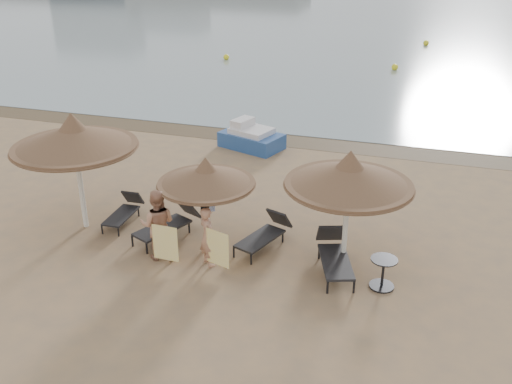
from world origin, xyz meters
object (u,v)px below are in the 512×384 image
Objects in this scene: lounger_far_right at (334,253)px; palapa_center at (206,176)px; person_left at (157,219)px; person_right at (207,232)px; palapa_left at (74,137)px; side_table at (383,274)px; pedal_boat at (251,138)px; lounger_near_right at (266,233)px; lounger_far_left at (125,210)px; lounger_near_left at (170,222)px; palapa_right at (349,175)px.

palapa_center is at bearing 159.30° from lounger_far_right.
person_left reaches higher than person_right.
palapa_left is 8.54m from side_table.
palapa_center is 3.68m from lounger_far_right.
lounger_far_right is (3.33, -0.12, -1.57)m from palapa_center.
person_right is (-4.21, -0.26, 0.55)m from side_table.
lounger_far_right is (7.00, -0.09, -2.22)m from palapa_left.
palapa_center reaches higher than pedal_boat.
palapa_center is 2.20m from lounger_near_right.
lounger_far_right is 2.82× the size of side_table.
palapa_left is 8.13m from pedal_boat.
palapa_left is 1.57× the size of lounger_far_right.
lounger_far_left is 6.15m from lounger_far_right.
pedal_boat is at bearing 102.34° from lounger_far_right.
person_left reaches higher than side_table.
pedal_boat is at bearing 113.54° from lounger_near_left.
pedal_boat reaches higher than lounger_far_left.
lounger_near_left is 1.13× the size of person_right.
lounger_far_left is at bearing 154.67° from lounger_far_right.
lounger_near_left is 7.17m from pedal_boat.
person_left reaches higher than lounger_near_right.
person_right is at bearing -163.42° from palapa_right.
side_table is 0.29× the size of pedal_boat.
person_right reaches higher than side_table.
palapa_right is 1.18× the size of pedal_boat.
person_right is (1.30, 0.06, -0.17)m from person_left.
pedal_boat is (-4.70, 7.29, -2.01)m from palapa_right.
lounger_near_left is 1.07× the size of lounger_near_right.
lounger_near_left is at bearing 171.88° from side_table.
palapa_right is at bearing 22.17° from lounger_near_left.
lounger_far_left is 4.21m from lounger_near_right.
person_left is at bearing 43.44° from person_right.
palapa_left is at bearing 175.97° from side_table.
pedal_boat reaches higher than lounger_near_left.
side_table reaches higher than lounger_far_left.
palapa_center is at bearing -62.09° from pedal_boat.
palapa_left is 5.60m from lounger_near_right.
pedal_boat is (0.02, 7.17, 0.00)m from lounger_near_left.
lounger_far_right is at bearing 19.51° from lounger_near_left.
lounger_far_right is 1.32m from side_table.
side_table is 0.35× the size of person_left.
person_left is (0.24, -1.13, 0.68)m from lounger_near_left.
palapa_right is at bearing -6.61° from lounger_far_left.
lounger_near_right is 0.74× the size of pedal_boat.
palapa_left is 7.20m from palapa_right.
palapa_left is 1.09× the size of palapa_right.
person_left is at bearing -136.17° from palapa_center.
pedal_boat is (1.60, 6.78, 0.07)m from lounger_far_left.
pedal_boat is (-1.51, 8.24, -0.51)m from person_right.
lounger_far_left is at bearing 15.89° from person_right.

